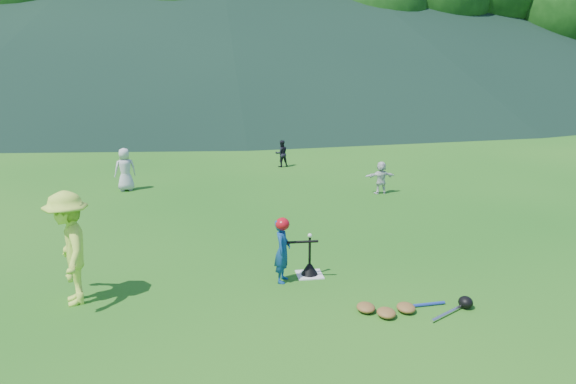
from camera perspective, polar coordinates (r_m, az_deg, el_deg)
The scene contains 12 objects.
ground at distance 10.03m, azimuth 2.19°, elevation -8.44°, with size 120.00×120.00×0.00m, color #145713.
home_plate at distance 10.02m, azimuth 2.19°, elevation -8.39°, with size 0.45×0.45×0.02m, color silver.
baseball at distance 9.77m, azimuth 2.23°, elevation -4.43°, with size 0.08×0.08×0.08m, color white.
batter_child at distance 9.57m, azimuth -0.56°, elevation -5.98°, with size 0.40×0.27×1.11m, color navy.
adult_coach at distance 9.29m, azimuth -21.35°, elevation -5.36°, with size 1.16×0.67×1.80m, color #C8EE46.
fielder_a at distance 16.51m, azimuth -16.22°, elevation 2.21°, with size 0.60×0.39×1.22m, color silver.
fielder_b at distance 19.24m, azimuth -0.66°, elevation 3.93°, with size 0.45×0.35×0.92m, color black.
fielder_d at distance 15.76m, azimuth 9.42°, elevation 1.46°, with size 0.84×0.27×0.91m, color silver.
batting_tee at distance 9.98m, azimuth 2.20°, elevation -7.75°, with size 0.30×0.30×0.68m.
batter_gear at distance 9.43m, azimuth -0.42°, elevation -3.42°, with size 0.73×0.26×0.47m.
equipment_pile at distance 8.86m, azimuth 11.94°, elevation -11.45°, with size 1.80×0.70×0.19m.
outfield_fence at distance 37.27m, azimuth -6.04°, elevation 9.11°, with size 70.07×0.08×1.33m.
Camera 1 is at (-1.78, -9.10, 3.83)m, focal length 35.00 mm.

